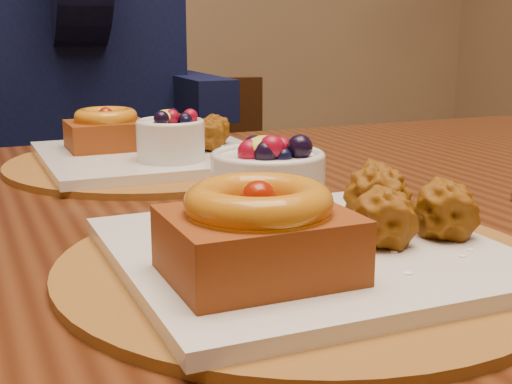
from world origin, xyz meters
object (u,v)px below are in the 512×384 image
Objects in this scene: place_setting_near at (297,232)px; diner at (71,31)px; chair_far at (190,239)px; place_setting_far at (152,150)px; dining_table at (210,274)px.

diner reaches higher than place_setting_near.
diner is (-0.24, 0.01, 0.47)m from chair_far.
diner is at bearing 89.73° from place_setting_far.
place_setting_near is at bearing -105.41° from diner.
place_setting_near is 1.06m from diner.
diner is at bearing -171.34° from chair_far.
chair_far is 0.53m from diner.
dining_table is at bearing -95.88° from chair_far.
place_setting_far is (-0.00, 0.22, 0.10)m from dining_table.
place_setting_near reaches higher than chair_far.
dining_table is at bearing -105.22° from diner.
place_setting_near reaches higher than place_setting_far.
diner reaches higher than chair_far.
dining_table is 1.85× the size of diner.
chair_far is at bearing 76.73° from place_setting_near.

